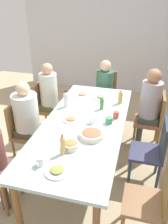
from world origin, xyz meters
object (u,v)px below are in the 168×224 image
at_px(bowl_1, 71,145).
at_px(bowl_0, 92,134).
at_px(person_6, 149,103).
at_px(cup_2, 116,115).
at_px(person_2, 27,116).
at_px(chair_5, 153,199).
at_px(chair_3, 45,105).
at_px(person_4, 105,85).
at_px(chair_6, 153,118).
at_px(cup_3, 93,120).
at_px(cup_1, 109,121).
at_px(bottle_2, 63,145).
at_px(chair_1, 153,149).
at_px(bottle_3, 66,99).
at_px(chair_2, 23,129).
at_px(chair_4, 105,92).
at_px(bottle_1, 120,97).
at_px(plate_1, 101,97).
at_px(plate_2, 71,119).
at_px(bottle_0, 102,103).
at_px(dining_table, 84,127).
at_px(plate_3, 82,95).
at_px(person_3, 50,94).
at_px(plate_0, 57,171).

bearing_deg(bowl_1, bowl_0, 146.54).
distance_m(person_6, cup_2, 0.71).
distance_m(person_2, chair_5, 1.85).
distance_m(chair_3, person_4, 1.12).
height_order(chair_6, cup_3, chair_6).
xyz_separation_m(chair_3, cup_1, (0.72, 1.18, 0.29)).
relative_size(person_2, bottle_2, 5.31).
xyz_separation_m(chair_1, bottle_3, (-0.36, -1.24, 0.36)).
relative_size(chair_2, chair_4, 1.00).
height_order(chair_2, bowl_0, chair_2).
bearing_deg(chair_2, bottle_1, 117.83).
height_order(bowl_0, cup_2, cup_2).
distance_m(chair_3, cup_1, 1.41).
distance_m(person_2, plate_1, 1.15).
relative_size(plate_2, cup_1, 1.71).
xyz_separation_m(chair_5, bottle_1, (-1.44, -0.51, 0.35)).
bearing_deg(bowl_0, chair_4, -174.85).
distance_m(cup_3, bottle_3, 0.59).
xyz_separation_m(chair_2, cup_3, (-0.01, 0.99, 0.29)).
relative_size(chair_3, bottle_0, 4.74).
bearing_deg(bottle_1, bowl_0, -12.05).
relative_size(person_4, bottle_0, 6.05).
distance_m(chair_4, bottle_3, 1.29).
bearing_deg(chair_6, plate_1, -88.80).
distance_m(chair_6, bottle_1, 0.63).
relative_size(chair_5, cup_3, 7.61).
relative_size(chair_6, plate_2, 4.29).
relative_size(chair_2, bottle_2, 3.93).
distance_m(person_4, bowl_0, 1.76).
distance_m(dining_table, cup_3, 0.16).
relative_size(plate_3, cup_1, 1.82).
bearing_deg(bowl_0, chair_3, -135.74).
bearing_deg(cup_1, person_4, -167.75).
xyz_separation_m(bottle_0, bottle_1, (-0.24, 0.22, 0.01)).
xyz_separation_m(plate_3, cup_1, (0.73, 0.54, 0.03)).
distance_m(plate_1, plate_2, 0.79).
bearing_deg(bottle_0, bottle_3, -84.28).
xyz_separation_m(chair_5, cup_3, (-0.80, -0.77, 0.29)).
bearing_deg(bottle_2, person_4, 178.69).
bearing_deg(bowl_0, person_2, -106.75).
distance_m(person_2, person_3, 0.78).
xyz_separation_m(plate_2, cup_3, (-0.00, 0.28, 0.03)).
bearing_deg(person_6, chair_4, -134.41).
xyz_separation_m(chair_3, bottle_1, (0.13, 1.24, 0.35)).
height_order(dining_table, chair_3, chair_3).
bearing_deg(person_4, bowl_1, -0.07).
bearing_deg(bottle_2, bowl_1, 156.91).
xyz_separation_m(chair_4, bottle_2, (2.20, -0.05, 0.35)).
bearing_deg(plate_0, plate_1, 177.31).
xyz_separation_m(chair_4, cup_3, (1.54, 0.11, 0.29)).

